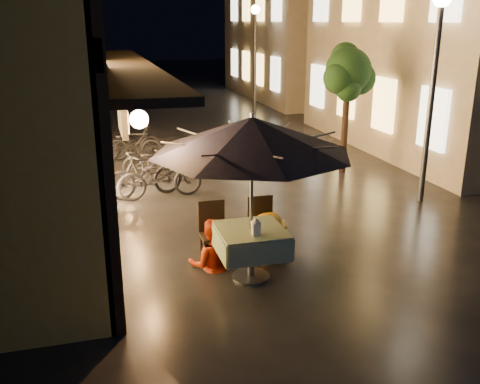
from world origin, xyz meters
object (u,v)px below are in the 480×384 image
object	(u,v)px
person_orange	(211,220)
person_yellow	(269,214)
streetlamp_near	(436,59)
cafe_table	(251,241)
patio_umbrella	(252,135)
table_lantern	(256,225)
bicycle_0	(160,176)

from	to	relation	value
person_orange	person_yellow	xyz separation A→B (m)	(0.92, -0.01, 0.01)
streetlamp_near	cafe_table	xyz separation A→B (m)	(-4.49, -2.45, -2.33)
streetlamp_near	cafe_table	world-z (taller)	streetlamp_near
patio_umbrella	person_yellow	distance (m)	1.54
person_orange	cafe_table	bearing A→B (deg)	143.34
cafe_table	table_lantern	size ratio (longest dim) A/B	3.96
person_orange	bicycle_0	size ratio (longest dim) A/B	0.83
table_lantern	person_orange	distance (m)	0.91
patio_umbrella	bicycle_0	bearing A→B (deg)	100.97
cafe_table	table_lantern	bearing A→B (deg)	-90.00
cafe_table	patio_umbrella	distance (m)	1.56
patio_umbrella	table_lantern	xyz separation A→B (m)	(-0.00, -0.23, -1.23)
person_orange	person_yellow	bearing A→B (deg)	-168.74
streetlamp_near	person_orange	bearing A→B (deg)	-158.86
cafe_table	patio_umbrella	size ratio (longest dim) A/B	0.35
streetlamp_near	cafe_table	distance (m)	5.62
person_yellow	bicycle_0	bearing A→B (deg)	-86.85
cafe_table	person_orange	xyz separation A→B (m)	(-0.47, 0.53, 0.17)
person_orange	person_yellow	world-z (taller)	person_yellow
table_lantern	bicycle_0	size ratio (longest dim) A/B	0.14
patio_umbrella	person_yellow	xyz separation A→B (m)	(0.45, 0.52, -1.38)
person_orange	patio_umbrella	bearing A→B (deg)	143.34
streetlamp_near	patio_umbrella	bearing A→B (deg)	-151.37
streetlamp_near	person_yellow	world-z (taller)	streetlamp_near
table_lantern	bicycle_0	bearing A→B (deg)	100.40
cafe_table	table_lantern	world-z (taller)	table_lantern
table_lantern	bicycle_0	distance (m)	4.43
table_lantern	person_yellow	xyz separation A→B (m)	(0.45, 0.75, -0.15)
cafe_table	bicycle_0	world-z (taller)	bicycle_0
patio_umbrella	table_lantern	distance (m)	1.25
streetlamp_near	patio_umbrella	size ratio (longest dim) A/B	1.49
patio_umbrella	table_lantern	world-z (taller)	patio_umbrella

